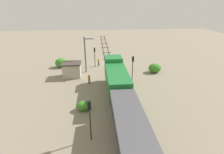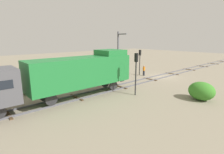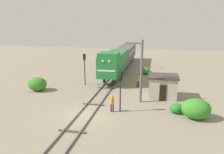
# 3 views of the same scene
# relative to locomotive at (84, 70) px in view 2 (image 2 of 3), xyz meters

# --- Properties ---
(ground_plane) EXTENTS (112.91, 112.91, 0.00)m
(ground_plane) POSITION_rel_locomotive_xyz_m (0.00, -14.70, -2.77)
(ground_plane) COLOR gray
(railway_track) EXTENTS (2.40, 75.27, 0.16)m
(railway_track) POSITION_rel_locomotive_xyz_m (0.00, -14.70, -2.70)
(railway_track) COLOR #595960
(railway_track) RESTS_ON ground
(locomotive) EXTENTS (2.90, 11.60, 4.60)m
(locomotive) POSITION_rel_locomotive_xyz_m (0.00, 0.00, 0.00)
(locomotive) COLOR #1E7233
(locomotive) RESTS_ON railway_track
(traffic_signal_near) EXTENTS (0.32, 0.34, 4.19)m
(traffic_signal_near) POSITION_rel_locomotive_xyz_m (3.20, -12.86, 0.14)
(traffic_signal_near) COLOR #262628
(traffic_signal_near) RESTS_ON ground
(traffic_signal_mid) EXTENTS (0.32, 0.34, 4.55)m
(traffic_signal_mid) POSITION_rel_locomotive_xyz_m (-3.40, -4.31, 0.37)
(traffic_signal_mid) COLOR #262628
(traffic_signal_mid) RESTS_ON ground
(worker_near_track) EXTENTS (0.38, 0.38, 1.70)m
(worker_near_track) POSITION_rel_locomotive_xyz_m (2.40, -13.02, -1.78)
(worker_near_track) COLOR #262B38
(worker_near_track) RESTS_ON ground
(worker_by_signal) EXTENTS (0.38, 0.38, 1.70)m
(worker_by_signal) POSITION_rel_locomotive_xyz_m (4.20, -3.80, -1.78)
(worker_by_signal) COLOR #262B38
(worker_by_signal) RESTS_ON ground
(catenary_mast) EXTENTS (1.94, 0.28, 7.08)m
(catenary_mast) POSITION_rel_locomotive_xyz_m (4.93, -9.60, 1.01)
(catenary_mast) COLOR #595960
(catenary_mast) RESTS_ON ground
(relay_hut) EXTENTS (3.50, 2.90, 2.74)m
(relay_hut) POSITION_rel_locomotive_xyz_m (7.50, -7.41, -1.38)
(relay_hut) COLOR #B2A893
(relay_hut) RESTS_ON ground
(bush_near) EXTENTS (2.53, 2.07, 1.84)m
(bush_near) POSITION_rel_locomotive_xyz_m (-8.76, -8.09, -1.85)
(bush_near) COLOR #377C26
(bush_near) RESTS_ON ground
(bush_mid) EXTENTS (1.75, 1.43, 1.27)m
(bush_mid) POSITION_rel_locomotive_xyz_m (4.71, 4.33, -2.14)
(bush_mid) COLOR #378526
(bush_mid) RESTS_ON ground
(bush_far) EXTENTS (1.42, 1.16, 1.03)m
(bush_far) POSITION_rel_locomotive_xyz_m (8.78, -12.06, -2.26)
(bush_far) COLOR #237B26
(bush_far) RESTS_ON ground
(bush_back) EXTENTS (2.69, 2.20, 1.96)m
(bush_back) POSITION_rel_locomotive_xyz_m (10.45, -12.98, -1.79)
(bush_back) COLOR #358026
(bush_back) RESTS_ON ground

